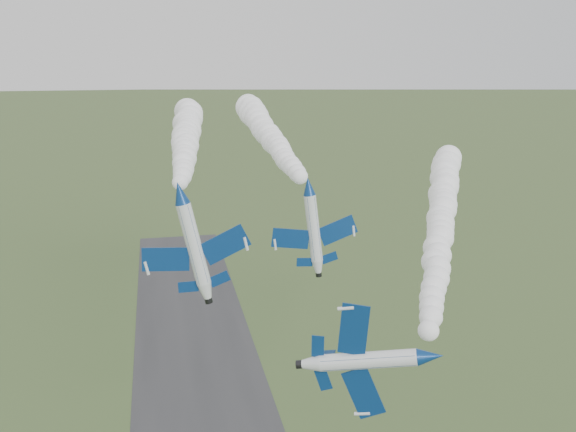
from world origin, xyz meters
name	(u,v)px	position (x,y,z in m)	size (l,w,h in m)	color
jet_lead	(431,357)	(14.09, -0.42, 35.46)	(6.71, 11.14, 9.51)	silver
smoke_trail_jet_lead	(441,214)	(30.22, 32.89, 37.62)	(4.62, 68.20, 4.62)	white
jet_pair_left	(180,193)	(-3.58, 22.58, 44.21)	(11.17, 13.65, 3.91)	silver
smoke_trail_jet_pair_left	(186,137)	(-0.95, 60.43, 45.04)	(5.39, 69.15, 5.39)	white
jet_pair_right	(309,186)	(9.79, 22.04, 44.44)	(9.23, 11.17, 2.84)	silver
smoke_trail_jet_pair_right	(267,131)	(11.13, 55.36, 46.18)	(4.72, 61.45, 4.72)	white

